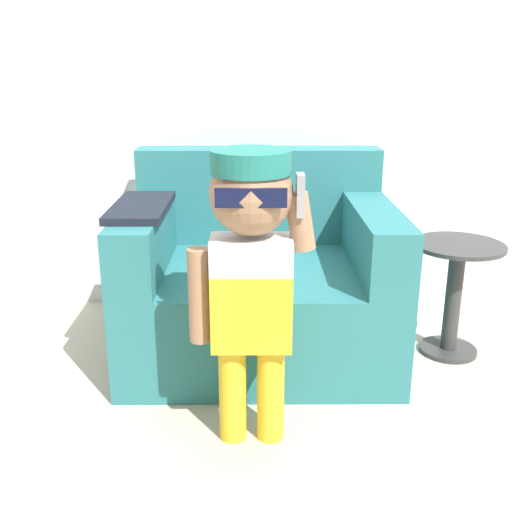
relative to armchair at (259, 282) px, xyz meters
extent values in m
plane|color=#BCB29E|center=(0.19, -0.04, -0.32)|extent=(10.00, 10.00, 0.00)
cube|color=silver|center=(0.19, 0.57, 0.98)|extent=(10.00, 0.05, 2.60)
cube|color=#286B70|center=(0.00, -0.05, -0.11)|extent=(1.15, 0.91, 0.42)
cube|color=#286B70|center=(0.00, 0.32, 0.33)|extent=(1.15, 0.18, 0.45)
cube|color=#286B70|center=(-0.48, -0.13, 0.23)|extent=(0.18, 0.74, 0.26)
cube|color=#286B70|center=(0.49, -0.13, 0.23)|extent=(0.18, 0.74, 0.26)
cube|color=black|center=(-0.48, -0.13, 0.38)|extent=(0.22, 0.50, 0.03)
cylinder|color=gold|center=(-0.10, -0.71, -0.14)|extent=(0.09, 0.09, 0.36)
cylinder|color=gold|center=(0.03, -0.71, -0.14)|extent=(0.09, 0.09, 0.36)
cube|color=gold|center=(-0.03, -0.71, 0.17)|extent=(0.26, 0.15, 0.26)
cube|color=silver|center=(-0.03, -0.71, 0.36)|extent=(0.26, 0.15, 0.11)
sphere|color=#997051|center=(-0.03, -0.71, 0.55)|extent=(0.26, 0.26, 0.26)
cylinder|color=#1E7066|center=(-0.03, -0.71, 0.65)|extent=(0.25, 0.25, 0.07)
cube|color=#1E7066|center=(-0.03, -0.59, 0.63)|extent=(0.15, 0.12, 0.01)
cube|color=#0F1433|center=(-0.03, -0.83, 0.57)|extent=(0.21, 0.01, 0.06)
cylinder|color=#997051|center=(-0.20, -0.71, 0.22)|extent=(0.07, 0.07, 0.32)
cylinder|color=#997051|center=(0.12, -0.71, 0.47)|extent=(0.10, 0.07, 0.19)
cube|color=gray|center=(0.12, -0.73, 0.55)|extent=(0.02, 0.07, 0.13)
cylinder|color=#333333|center=(0.86, -0.06, -0.31)|extent=(0.25, 0.25, 0.02)
cylinder|color=#333333|center=(0.86, -0.06, -0.07)|extent=(0.07, 0.07, 0.50)
cylinder|color=#333333|center=(0.86, -0.06, 0.19)|extent=(0.39, 0.39, 0.02)
camera|label=1|loc=(-0.03, -2.52, 0.94)|focal=42.00mm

